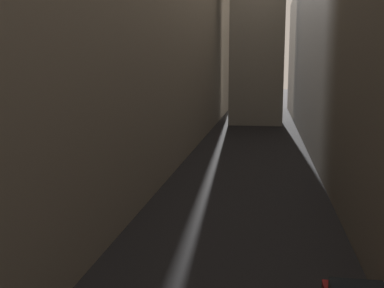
# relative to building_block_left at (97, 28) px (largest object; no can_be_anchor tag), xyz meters

# --- Properties ---
(ground_plane) EXTENTS (264.00, 264.00, 0.00)m
(ground_plane) POSITION_rel_building_block_left_xyz_m (12.95, -2.00, -11.34)
(ground_plane) COLOR black
(building_block_left) EXTENTS (14.91, 108.00, 22.68)m
(building_block_left) POSITION_rel_building_block_left_xyz_m (0.00, 0.00, 0.00)
(building_block_left) COLOR gray
(building_block_left) RESTS_ON ground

